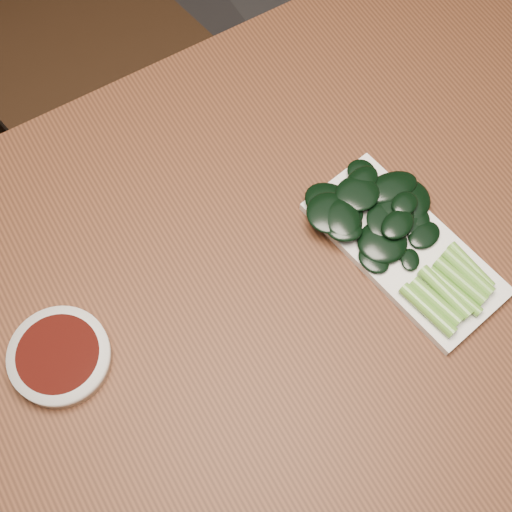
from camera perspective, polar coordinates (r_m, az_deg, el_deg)
name	(u,v)px	position (r m, az deg, el deg)	size (l,w,h in m)	color
ground	(257,417)	(1.63, 0.12, -12.76)	(6.00, 6.00, 0.00)	#2F2D2D
table	(258,315)	(0.98, 0.19, -4.77)	(1.40, 0.80, 0.75)	#4F2916
sauce_bowl	(60,357)	(0.90, -15.42, -7.76)	(0.12, 0.12, 0.03)	silver
serving_plate	(404,249)	(0.95, 11.77, 0.57)	(0.17, 0.29, 0.01)	silver
gai_lan	(388,226)	(0.94, 10.54, 2.37)	(0.19, 0.27, 0.02)	#649C35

